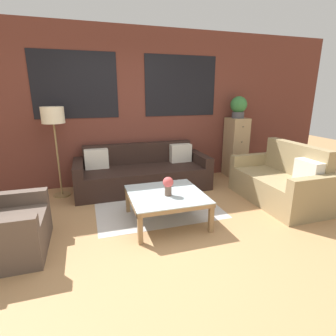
{
  "coord_description": "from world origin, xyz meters",
  "views": [
    {
      "loc": [
        -0.84,
        -2.49,
        1.67
      ],
      "look_at": [
        0.33,
        1.25,
        0.55
      ],
      "focal_mm": 28.0,
      "sensor_mm": 36.0,
      "label": 1
    }
  ],
  "objects": [
    {
      "name": "potted_plant",
      "position": [
        2.08,
        2.15,
        1.42
      ],
      "size": [
        0.33,
        0.33,
        0.42
      ],
      "color": "#47474C",
      "rests_on": "drawer_cabinet"
    },
    {
      "name": "rug",
      "position": [
        0.1,
        1.2,
        0.0
      ],
      "size": [
        1.81,
        1.6,
        0.0
      ],
      "color": "#BCB7B2",
      "rests_on": "ground_plane"
    },
    {
      "name": "armchair_corner",
      "position": [
        -1.79,
        0.41,
        0.28
      ],
      "size": [
        0.8,
        0.9,
        0.84
      ],
      "color": "brown",
      "rests_on": "ground_plane"
    },
    {
      "name": "flower_vase",
      "position": [
        0.1,
        0.52,
        0.55
      ],
      "size": [
        0.14,
        0.14,
        0.25
      ],
      "color": "brown",
      "rests_on": "coffee_table"
    },
    {
      "name": "coffee_table",
      "position": [
        0.1,
        0.59,
        0.35
      ],
      "size": [
        0.97,
        0.97,
        0.4
      ],
      "color": "silver",
      "rests_on": "ground_plane"
    },
    {
      "name": "settee_vintage",
      "position": [
        2.02,
        0.7,
        0.31
      ],
      "size": [
        0.8,
        1.53,
        0.92
      ],
      "color": "#99845B",
      "rests_on": "ground_plane"
    },
    {
      "name": "wall_back_brick",
      "position": [
        0.0,
        2.44,
        1.41
      ],
      "size": [
        8.4,
        0.09,
        2.8
      ],
      "color": "brown",
      "rests_on": "ground_plane"
    },
    {
      "name": "drawer_cabinet",
      "position": [
        2.08,
        2.15,
        0.6
      ],
      "size": [
        0.37,
        0.43,
        1.19
      ],
      "color": "tan",
      "rests_on": "ground_plane"
    },
    {
      "name": "couch_dark",
      "position": [
        0.07,
        1.95,
        0.28
      ],
      "size": [
        2.34,
        0.88,
        0.78
      ],
      "color": "black",
      "rests_on": "ground_plane"
    },
    {
      "name": "floor_lamp",
      "position": [
        -1.32,
        2.01,
        1.26
      ],
      "size": [
        0.35,
        0.35,
        1.47
      ],
      "color": "olive",
      "rests_on": "ground_plane"
    },
    {
      "name": "ground_plane",
      "position": [
        0.0,
        0.0,
        0.0
      ],
      "size": [
        16.0,
        16.0,
        0.0
      ],
      "primitive_type": "plane",
      "color": "#AD7F51"
    }
  ]
}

